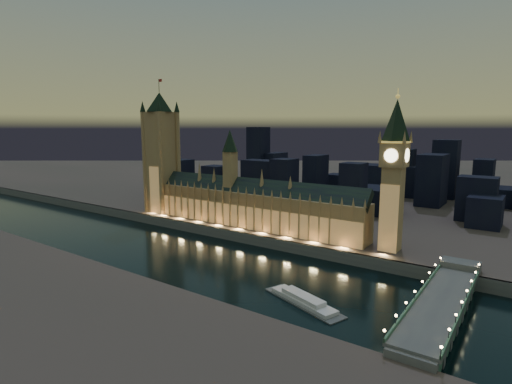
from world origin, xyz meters
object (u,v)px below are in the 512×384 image
Objects in this scene: river_boat at (303,300)px; victoria_tower at (161,147)px; westminster_bridge at (442,305)px; palace_of_westminster at (249,204)px; elizabeth_tower at (394,162)px.

victoria_tower is at bearing 156.16° from river_boat.
westminster_bridge is at bearing 21.89° from river_boat.
westminster_bridge is (159.65, -65.19, -20.39)m from palace_of_westminster.
palace_of_westminster is 111.58m from victoria_tower.
victoria_tower is at bearing 179.90° from palace_of_westminster.
elizabeth_tower is at bearing 0.09° from palace_of_westminster.
river_boat is at bearing -41.86° from palace_of_westminster.
elizabeth_tower is at bearing 80.15° from river_boat.
palace_of_westminster is 173.65m from westminster_bridge.
westminster_bridge is (262.46, -65.37, -63.75)m from victoria_tower.
victoria_tower reaches higher than river_boat.
victoria_tower is 2.48× the size of river_boat.
victoria_tower is 1.20× the size of elizabeth_tower.
westminster_bridge is 2.26× the size of river_boat.
palace_of_westminster is 1.63× the size of victoria_tower.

